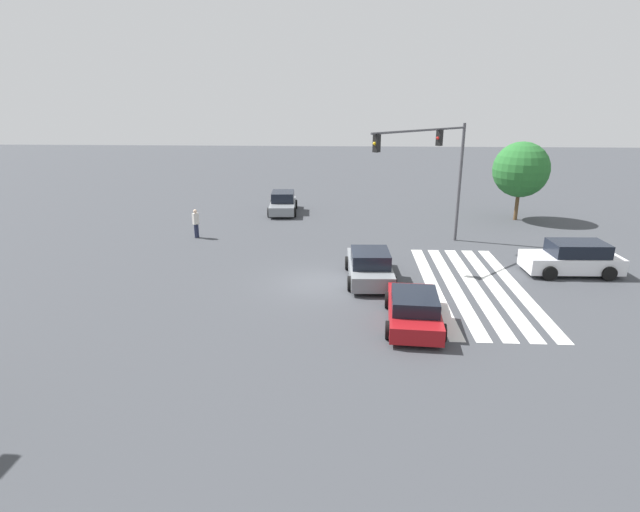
# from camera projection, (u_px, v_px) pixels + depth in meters

# --- Properties ---
(ground_plane) EXTENTS (139.37, 139.37, 0.00)m
(ground_plane) POSITION_uv_depth(u_px,v_px,m) (320.00, 283.00, 23.54)
(ground_plane) COLOR #3D3F44
(crosswalk_markings) EXTENTS (11.37, 4.40, 0.01)m
(crosswalk_markings) POSITION_uv_depth(u_px,v_px,m) (473.00, 286.00, 23.18)
(crosswalk_markings) COLOR silver
(crosswalk_markings) RESTS_ON ground_plane
(traffic_signal_mast) EXTENTS (5.70, 5.70, 6.98)m
(traffic_signal_mast) POSITION_uv_depth(u_px,v_px,m) (438.00, 160.00, 27.61)
(traffic_signal_mast) COLOR #47474C
(traffic_signal_mast) RESTS_ON ground_plane
(car_0) EXTENTS (4.80, 2.33, 1.56)m
(car_0) POSITION_uv_depth(u_px,v_px,m) (283.00, 203.00, 37.86)
(car_0) COLOR gray
(car_0) RESTS_ON ground_plane
(car_1) EXTENTS (4.79, 2.34, 1.54)m
(car_1) POSITION_uv_depth(u_px,v_px,m) (370.00, 266.00, 23.76)
(car_1) COLOR gray
(car_1) RESTS_ON ground_plane
(car_2) EXTENTS (4.66, 2.38, 1.33)m
(car_2) POSITION_uv_depth(u_px,v_px,m) (414.00, 309.00, 19.13)
(car_2) COLOR maroon
(car_2) RESTS_ON ground_plane
(car_3) EXTENTS (2.31, 4.60, 1.63)m
(car_3) POSITION_uv_depth(u_px,v_px,m) (573.00, 258.00, 24.63)
(car_3) COLOR silver
(car_3) RESTS_ON ground_plane
(pedestrian) EXTENTS (0.41, 0.41, 1.80)m
(pedestrian) POSITION_uv_depth(u_px,v_px,m) (196.00, 222.00, 30.90)
(pedestrian) COLOR #232842
(pedestrian) RESTS_ON ground_plane
(tree_corner_a) EXTENTS (3.84, 3.84, 5.51)m
(tree_corner_a) POSITION_uv_depth(u_px,v_px,m) (521.00, 170.00, 34.71)
(tree_corner_a) COLOR brown
(tree_corner_a) RESTS_ON ground_plane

